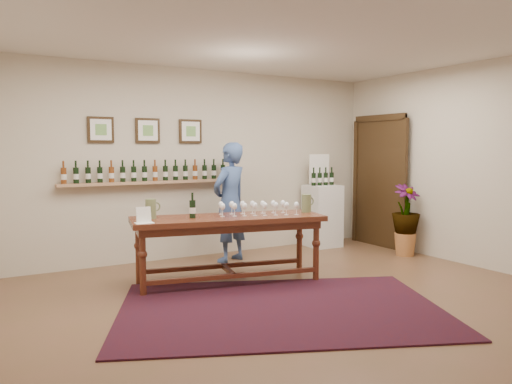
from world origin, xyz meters
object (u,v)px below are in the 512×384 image
display_pedestal (322,216)px  person (230,202)px  tasting_table (228,226)px  potted_plant (406,220)px

display_pedestal → person: person is taller
person → tasting_table: bearing=38.9°
tasting_table → person: 1.17m
tasting_table → person: (0.55, 1.02, 0.17)m
display_pedestal → potted_plant: bearing=-62.5°
tasting_table → person: person is taller
display_pedestal → person: bearing=-173.0°
potted_plant → person: bearing=158.0°
tasting_table → display_pedestal: 2.70m
tasting_table → potted_plant: bearing=12.4°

